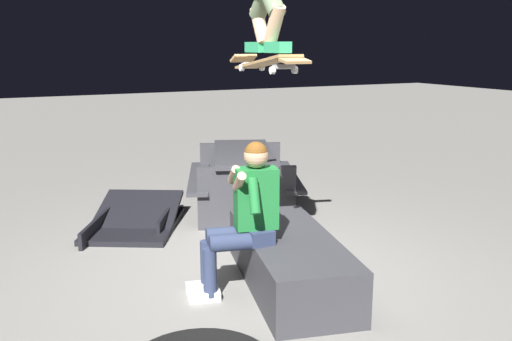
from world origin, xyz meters
The scene contains 6 objects.
ground_plane centered at (0.00, 0.00, 0.00)m, with size 40.00×40.00×0.00m, color gray.
ledge_box_main centered at (-0.24, -0.20, 0.22)m, with size 1.79×0.72×0.44m, color #38383D.
person_sitting_on_ledge centered at (-0.19, 0.22, 0.70)m, with size 0.59×0.79×1.28m.
skateboard centered at (-0.31, 0.07, 1.90)m, with size 1.03×0.23×0.14m.
kicker_ramp centered at (1.90, 0.60, 0.06)m, with size 1.57×1.43×0.38m.
picnic_table_back centered at (2.01, -0.82, 0.50)m, with size 2.08×1.88×0.75m.
Camera 1 is at (-4.15, 2.07, 2.02)m, focal length 39.33 mm.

